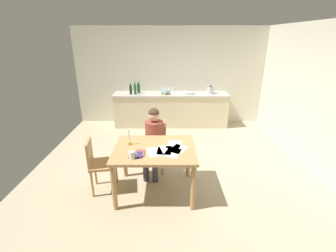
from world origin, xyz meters
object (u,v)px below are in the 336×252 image
object	(u,v)px
bottle_vinegar	(135,89)
mixing_bowl	(165,92)
book_cookery	(140,153)
wine_glass_back_left	(166,88)
bottle_oil	(131,90)
stovetop_kettle	(211,90)
candlestick	(129,140)
person_seated	(154,137)
wine_glass_back_right	(163,88)
chair_at_table	(155,144)
wine_glass_near_sink	(173,88)
chair_side_empty	(99,163)
coffee_mug	(132,155)
sink_unit	(188,93)
bottle_wine_red	(139,88)
teacup_on_counter	(165,93)
wine_glass_by_kettle	(169,88)
dining_table	(155,154)
book_magazine	(136,155)

from	to	relation	value
bottle_vinegar	mixing_bowl	bearing A→B (deg)	1.96
book_cookery	wine_glass_back_left	size ratio (longest dim) A/B	1.32
bottle_oil	stovetop_kettle	xyz separation A→B (m)	(2.13, 0.09, -0.02)
candlestick	mixing_bowl	world-z (taller)	candlestick
person_seated	wine_glass_back_right	size ratio (longest dim) A/B	7.76
stovetop_kettle	bottle_vinegar	bearing A→B (deg)	-177.29
chair_at_table	bottle_oil	world-z (taller)	bottle_oil
chair_at_table	book_cookery	size ratio (longest dim) A/B	4.24
chair_at_table	candlestick	bearing A→B (deg)	-121.07
book_cookery	wine_glass_near_sink	size ratio (longest dim) A/B	1.32
chair_side_empty	coffee_mug	distance (m)	0.75
coffee_mug	bottle_oil	distance (m)	3.32
bottle_vinegar	wine_glass_back_right	world-z (taller)	bottle_vinegar
chair_side_empty	book_cookery	distance (m)	0.76
bottle_vinegar	wine_glass_back_right	distance (m)	0.76
sink_unit	bottle_wine_red	xyz separation A→B (m)	(-1.33, 0.07, 0.10)
bottle_vinegar	wine_glass_back_left	xyz separation A→B (m)	(0.80, 0.25, -0.02)
wine_glass_back_left	teacup_on_counter	size ratio (longest dim) A/B	1.30
wine_glass_near_sink	wine_glass_by_kettle	size ratio (longest dim) A/B	1.00
dining_table	wine_glass_back_left	bearing A→B (deg)	87.63
coffee_mug	bottle_wine_red	bearing A→B (deg)	95.09
book_magazine	bottle_oil	bearing A→B (deg)	94.82
candlestick	stovetop_kettle	distance (m)	3.39
chair_side_empty	bottle_vinegar	bearing A→B (deg)	85.92
teacup_on_counter	book_magazine	bearing A→B (deg)	-96.83
bottle_oil	sink_unit	bearing A→B (deg)	3.37
book_magazine	dining_table	bearing A→B (deg)	38.59
wine_glass_near_sink	wine_glass_back_left	distance (m)	0.21
bottle_vinegar	bottle_wine_red	xyz separation A→B (m)	(0.07, 0.17, -0.01)
chair_side_empty	book_cookery	size ratio (longest dim) A/B	4.29
dining_table	wine_glass_near_sink	world-z (taller)	wine_glass_near_sink
mixing_bowl	stovetop_kettle	size ratio (longest dim) A/B	1.15
chair_side_empty	wine_glass_back_right	size ratio (longest dim) A/B	5.68
person_seated	wine_glass_by_kettle	world-z (taller)	person_seated
stovetop_kettle	teacup_on_counter	world-z (taller)	stovetop_kettle
chair_side_empty	coffee_mug	world-z (taller)	chair_side_empty
coffee_mug	wine_glass_near_sink	xyz separation A→B (m)	(0.63, 3.51, 0.20)
bottle_wine_red	teacup_on_counter	xyz separation A→B (m)	(0.71, -0.23, -0.08)
bottle_vinegar	wine_glass_back_right	bearing A→B (deg)	18.88
chair_at_table	candlestick	xyz separation A→B (m)	(-0.36, -0.60, 0.35)
coffee_mug	book_cookery	world-z (taller)	coffee_mug
book_cookery	stovetop_kettle	size ratio (longest dim) A/B	0.93
bottle_oil	teacup_on_counter	distance (m)	0.91
person_seated	bottle_wine_red	xyz separation A→B (m)	(-0.54, 2.53, 0.35)
chair_at_table	bottle_wine_red	world-z (taller)	bottle_wine_red
book_cookery	mixing_bowl	size ratio (longest dim) A/B	0.80
chair_side_empty	mixing_bowl	size ratio (longest dim) A/B	3.45
candlestick	dining_table	bearing A→B (deg)	-17.97
mixing_bowl	wine_glass_by_kettle	size ratio (longest dim) A/B	1.65
candlestick	bottle_vinegar	xyz separation A→B (m)	(-0.27, 2.81, 0.20)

